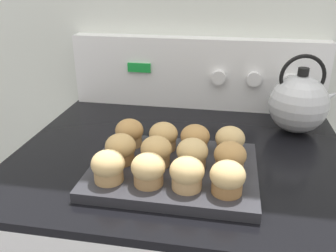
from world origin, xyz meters
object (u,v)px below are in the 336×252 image
Objects in this scene: muffin_r1_c2 at (192,154)px; tea_kettle at (299,103)px; muffin_r2_c1 at (163,136)px; muffin_r2_c2 at (195,139)px; muffin_r1_c0 at (121,149)px; muffin_r1_c1 at (156,152)px; muffin_r2_c0 at (129,133)px; muffin_pan at (174,170)px; muffin_r0_c3 at (227,178)px; muffin_r2_c3 at (230,141)px; muffin_r0_c2 at (187,174)px; muffin_r1_c3 at (230,158)px; muffin_r0_c0 at (108,167)px; muffin_r0_c1 at (148,170)px.

tea_kettle is (0.25, 0.28, 0.03)m from muffin_r1_c2.
muffin_r2_c1 is 1.00× the size of muffin_r2_c2.
muffin_r1_c0 is 1.00× the size of muffin_r1_c1.
tea_kettle is (0.41, 0.20, 0.03)m from muffin_r2_c0.
muffin_r1_c0 is at bearing -178.79° from muffin_pan.
muffin_r1_c0 is (-0.23, 0.08, 0.00)m from muffin_r0_c3.
muffin_pan is at bearing -34.09° from muffin_r2_c0.
muffin_pan is at bearing -145.69° from muffin_r2_c3.
muffin_r1_c3 is at bearing 44.70° from muffin_r0_c2.
muffin_pan is 0.09m from muffin_r2_c1.
muffin_r0_c3 is at bearing -92.19° from muffin_r1_c3.
muffin_r1_c0 and muffin_r2_c0 have the same top height.
muffin_r2_c3 is at bearing 2.89° from muffin_r2_c2.
muffin_r2_c3 is at bearing 89.46° from muffin_r0_c3.
tea_kettle is at bearing 32.75° from muffin_r2_c1.
muffin_r1_c1 is at bearing 44.70° from muffin_r0_c0.
muffin_r1_c3 is at bearing -1.71° from muffin_r1_c2.
tea_kettle is (0.17, 0.21, 0.03)m from muffin_r2_c3.
muffin_r0_c3 is 1.00× the size of muffin_r1_c2.
muffin_r2_c2 is at bearing 63.60° from muffin_pan.
muffin_r1_c1 is 1.00× the size of muffin_r1_c3.
muffin_r2_c2 is at bearing 26.93° from muffin_r1_c0.
muffin_r2_c3 is (0.08, 0.00, 0.00)m from muffin_r2_c2.
muffin_r0_c1 is at bearing -153.43° from muffin_r1_c3.
tea_kettle reaches higher than muffin_r2_c2.
muffin_r2_c3 is at bearing 45.12° from muffin_r1_c2.
muffin_r2_c3 is (0.15, 0.15, 0.00)m from muffin_r0_c1.
muffin_r1_c0 is 0.17m from muffin_r2_c2.
muffin_r0_c0 is 1.00× the size of muffin_r0_c3.
muffin_r1_c2 is at bearing 27.64° from muffin_r0_c0.
muffin_r0_c3 and muffin_r2_c3 have the same top height.
muffin_r1_c2 is 0.07m from muffin_r2_c2.
tea_kettle is at bearing 35.37° from muffin_r1_c0.
muffin_r1_c1 is 1.00× the size of muffin_r1_c2.
muffin_pan is 0.12m from muffin_r1_c0.
muffin_r0_c1 is at bearing 1.65° from muffin_r0_c0.
muffin_r1_c2 is 1.00× the size of muffin_r2_c3.
muffin_r0_c1 is 1.00× the size of muffin_r1_c1.
muffin_r2_c1 is (-0.15, 0.08, 0.00)m from muffin_r1_c3.
muffin_r2_c2 is 0.08m from muffin_r2_c3.
muffin_r1_c0 is 0.11m from muffin_r2_c1.
muffin_r0_c3 is 0.28m from muffin_r2_c0.
muffin_r1_c1 and muffin_r2_c2 have the same top height.
tea_kettle is at bearing 55.19° from muffin_r0_c2.
muffin_r0_c3 is 0.11m from muffin_r1_c2.
muffin_r2_c0 is 0.46m from tea_kettle.
muffin_r1_c0 is 1.00× the size of muffin_r2_c2.
muffin_pan is 5.28× the size of muffin_r1_c2.
muffin_r0_c2 is at bearing -116.18° from muffin_r2_c3.
muffin_r0_c2 is 1.00× the size of muffin_r1_c3.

